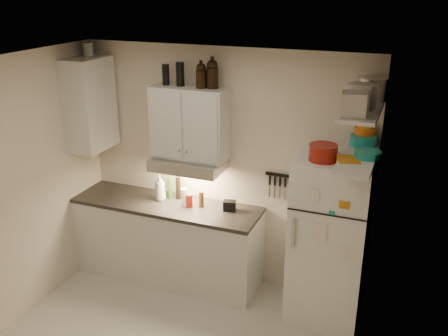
% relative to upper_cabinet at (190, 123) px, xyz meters
% --- Properties ---
extents(ceiling, '(3.20, 3.00, 0.02)m').
position_rel_upper_cabinet_xyz_m(ceiling, '(0.30, -1.33, 0.78)').
color(ceiling, white).
rests_on(ceiling, ground).
extents(back_wall, '(3.20, 0.02, 2.60)m').
position_rel_upper_cabinet_xyz_m(back_wall, '(0.30, 0.18, -0.53)').
color(back_wall, beige).
rests_on(back_wall, ground).
extents(left_wall, '(0.02, 3.00, 2.60)m').
position_rel_upper_cabinet_xyz_m(left_wall, '(-1.31, -1.33, -0.53)').
color(left_wall, beige).
rests_on(left_wall, ground).
extents(right_wall, '(0.02, 3.00, 2.60)m').
position_rel_upper_cabinet_xyz_m(right_wall, '(1.91, -1.33, -0.53)').
color(right_wall, beige).
rests_on(right_wall, ground).
extents(base_cabinet, '(2.10, 0.60, 0.88)m').
position_rel_upper_cabinet_xyz_m(base_cabinet, '(-0.25, -0.14, -1.39)').
color(base_cabinet, silver).
rests_on(base_cabinet, floor).
extents(countertop, '(2.10, 0.62, 0.04)m').
position_rel_upper_cabinet_xyz_m(countertop, '(-0.25, -0.14, -0.93)').
color(countertop, '#2E2A27').
rests_on(countertop, base_cabinet).
extents(upper_cabinet, '(0.80, 0.33, 0.75)m').
position_rel_upper_cabinet_xyz_m(upper_cabinet, '(0.00, 0.00, 0.00)').
color(upper_cabinet, silver).
rests_on(upper_cabinet, back_wall).
extents(side_cabinet, '(0.33, 0.55, 1.00)m').
position_rel_upper_cabinet_xyz_m(side_cabinet, '(-1.14, -0.14, 0.12)').
color(side_cabinet, silver).
rests_on(side_cabinet, left_wall).
extents(range_hood, '(0.76, 0.46, 0.12)m').
position_rel_upper_cabinet_xyz_m(range_hood, '(0.00, -0.06, -0.44)').
color(range_hood, silver).
rests_on(range_hood, back_wall).
extents(fridge, '(0.70, 0.68, 1.70)m').
position_rel_upper_cabinet_xyz_m(fridge, '(1.55, -0.18, -0.98)').
color(fridge, white).
rests_on(fridge, floor).
extents(shelf_hi, '(0.30, 0.95, 0.03)m').
position_rel_upper_cabinet_xyz_m(shelf_hi, '(1.75, -0.31, 0.38)').
color(shelf_hi, silver).
rests_on(shelf_hi, right_wall).
extents(shelf_lo, '(0.30, 0.95, 0.03)m').
position_rel_upper_cabinet_xyz_m(shelf_lo, '(1.75, -0.31, -0.07)').
color(shelf_lo, silver).
rests_on(shelf_lo, right_wall).
extents(knife_strip, '(0.42, 0.02, 0.03)m').
position_rel_upper_cabinet_xyz_m(knife_strip, '(1.00, 0.15, -0.51)').
color(knife_strip, black).
rests_on(knife_strip, back_wall).
extents(dutch_oven, '(0.32, 0.32, 0.15)m').
position_rel_upper_cabinet_xyz_m(dutch_oven, '(1.45, -0.30, -0.05)').
color(dutch_oven, maroon).
rests_on(dutch_oven, fridge).
extents(book_stack, '(0.24, 0.27, 0.08)m').
position_rel_upper_cabinet_xyz_m(book_stack, '(1.69, -0.40, -0.09)').
color(book_stack, '#C57518').
rests_on(book_stack, fridge).
extents(spice_jar, '(0.07, 0.07, 0.09)m').
position_rel_upper_cabinet_xyz_m(spice_jar, '(1.56, -0.30, -0.08)').
color(spice_jar, silver).
rests_on(spice_jar, fridge).
extents(stock_pot, '(0.37, 0.37, 0.20)m').
position_rel_upper_cabinet_xyz_m(stock_pot, '(1.78, 0.02, 0.49)').
color(stock_pot, silver).
rests_on(stock_pot, shelf_hi).
extents(tin_a, '(0.24, 0.22, 0.21)m').
position_rel_upper_cabinet_xyz_m(tin_a, '(1.73, -0.36, 0.49)').
color(tin_a, '#AAAAAD').
rests_on(tin_a, shelf_hi).
extents(tin_b, '(0.21, 0.21, 0.19)m').
position_rel_upper_cabinet_xyz_m(tin_b, '(1.71, -0.63, 0.49)').
color(tin_b, '#AAAAAD').
rests_on(tin_b, shelf_hi).
extents(bowl_teal, '(0.24, 0.24, 0.10)m').
position_rel_upper_cabinet_xyz_m(bowl_teal, '(1.75, 0.03, -0.00)').
color(bowl_teal, teal).
rests_on(bowl_teal, shelf_lo).
extents(bowl_orange, '(0.20, 0.20, 0.06)m').
position_rel_upper_cabinet_xyz_m(bowl_orange, '(1.75, 0.10, 0.08)').
color(bowl_orange, orange).
rests_on(bowl_orange, bowl_teal).
extents(bowl_yellow, '(0.15, 0.15, 0.05)m').
position_rel_upper_cabinet_xyz_m(bowl_yellow, '(1.75, 0.10, 0.13)').
color(bowl_yellow, gold).
rests_on(bowl_yellow, bowl_orange).
extents(plates, '(0.30, 0.30, 0.06)m').
position_rel_upper_cabinet_xyz_m(plates, '(1.83, -0.29, -0.02)').
color(plates, teal).
rests_on(plates, shelf_lo).
extents(growler_a, '(0.14, 0.14, 0.26)m').
position_rel_upper_cabinet_xyz_m(growler_a, '(0.14, -0.01, 0.50)').
color(growler_a, black).
rests_on(growler_a, upper_cabinet).
extents(growler_b, '(0.14, 0.14, 0.29)m').
position_rel_upper_cabinet_xyz_m(growler_b, '(0.24, 0.03, 0.52)').
color(growler_b, black).
rests_on(growler_b, upper_cabinet).
extents(thermos_a, '(0.10, 0.10, 0.24)m').
position_rel_upper_cabinet_xyz_m(thermos_a, '(-0.10, 0.00, 0.50)').
color(thermos_a, black).
rests_on(thermos_a, upper_cabinet).
extents(thermos_b, '(0.08, 0.08, 0.21)m').
position_rel_upper_cabinet_xyz_m(thermos_b, '(-0.26, -0.00, 0.48)').
color(thermos_b, black).
rests_on(thermos_b, upper_cabinet).
extents(side_jar, '(0.12, 0.12, 0.14)m').
position_rel_upper_cabinet_xyz_m(side_jar, '(-1.18, -0.02, 0.70)').
color(side_jar, silver).
rests_on(side_jar, side_cabinet).
extents(soap_bottle, '(0.17, 0.17, 0.34)m').
position_rel_upper_cabinet_xyz_m(soap_bottle, '(-0.35, -0.08, -0.74)').
color(soap_bottle, silver).
rests_on(soap_bottle, countertop).
extents(pepper_mill, '(0.07, 0.07, 0.18)m').
position_rel_upper_cabinet_xyz_m(pepper_mill, '(0.14, -0.08, -0.82)').
color(pepper_mill, brown).
rests_on(pepper_mill, countertop).
extents(oil_bottle, '(0.05, 0.05, 0.25)m').
position_rel_upper_cabinet_xyz_m(oil_bottle, '(-0.27, 0.00, -0.78)').
color(oil_bottle, '#346419').
rests_on(oil_bottle, countertop).
extents(vinegar_bottle, '(0.07, 0.07, 0.26)m').
position_rel_upper_cabinet_xyz_m(vinegar_bottle, '(-0.18, 0.02, -0.77)').
color(vinegar_bottle, black).
rests_on(vinegar_bottle, countertop).
extents(clear_bottle, '(0.08, 0.08, 0.21)m').
position_rel_upper_cabinet_xyz_m(clear_bottle, '(-0.03, -0.13, -0.80)').
color(clear_bottle, silver).
rests_on(clear_bottle, countertop).
extents(red_jar, '(0.08, 0.08, 0.15)m').
position_rel_upper_cabinet_xyz_m(red_jar, '(0.03, -0.13, -0.83)').
color(red_jar, maroon).
rests_on(red_jar, countertop).
extents(caddy, '(0.14, 0.12, 0.11)m').
position_rel_upper_cabinet_xyz_m(caddy, '(0.46, -0.05, -0.85)').
color(caddy, black).
rests_on(caddy, countertop).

